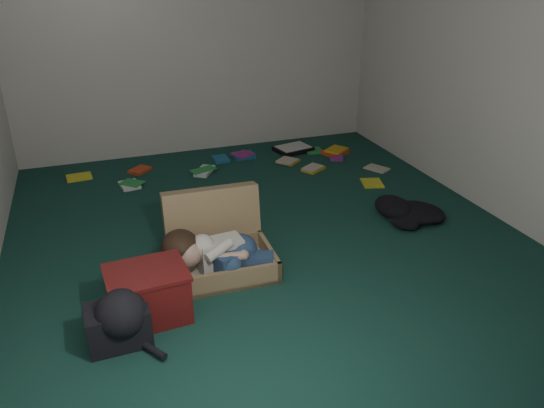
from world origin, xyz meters
TOP-DOWN VIEW (x-y plane):
  - floor at (0.00, 0.00)m, footprint 4.50×4.50m
  - wall_back at (0.00, 2.25)m, footprint 4.50×0.00m
  - wall_front at (0.00, -2.25)m, footprint 4.50×0.00m
  - wall_right at (2.00, 0.00)m, footprint 0.00×4.50m
  - suitcase at (-0.46, -0.28)m, footprint 0.73×0.72m
  - person at (-0.52, -0.46)m, footprint 0.77×0.39m
  - maroon_bin at (-1.03, -0.76)m, footprint 0.51×0.41m
  - backpack at (-1.23, -0.95)m, footprint 0.45×0.37m
  - clothing_pile at (1.29, -0.14)m, footprint 0.51×0.45m
  - paper_tray at (0.96, 1.83)m, footprint 0.46×0.38m
  - book_scatter at (0.44, 1.49)m, footprint 3.21×1.44m

SIDE VIEW (x-z plane):
  - floor at x=0.00m, z-range 0.00..0.00m
  - book_scatter at x=0.44m, z-range 0.00..0.02m
  - paper_tray at x=0.96m, z-range 0.00..0.06m
  - clothing_pile at x=1.29m, z-range 0.00..0.15m
  - backpack at x=-1.23m, z-range 0.00..0.27m
  - suitcase at x=-0.46m, z-range -0.11..0.42m
  - maroon_bin at x=-1.03m, z-range 0.00..0.34m
  - person at x=-0.52m, z-range 0.04..0.36m
  - wall_back at x=0.00m, z-range -0.95..3.55m
  - wall_front at x=0.00m, z-range -0.95..3.55m
  - wall_right at x=2.00m, z-range -0.95..3.55m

